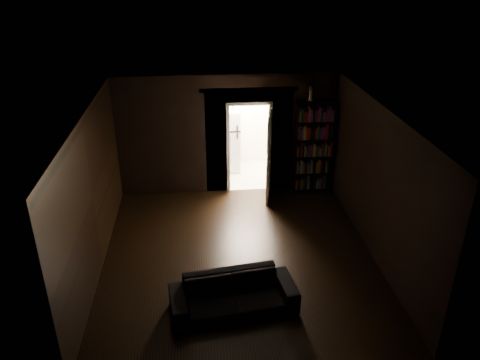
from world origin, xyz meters
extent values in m
plane|color=black|center=(0.00, 0.00, 0.00)|extent=(5.50, 5.50, 0.00)
cube|color=black|center=(-1.23, 2.80, 1.40)|extent=(2.55, 0.10, 2.80)
cube|color=black|center=(1.73, 2.80, 1.40)|extent=(1.55, 0.10, 2.80)
cube|color=black|center=(0.50, 2.80, 2.45)|extent=(0.90, 0.10, 0.70)
cube|color=black|center=(-2.50, 0.00, 1.40)|extent=(0.02, 5.50, 2.80)
cube|color=black|center=(2.50, 0.00, 1.40)|extent=(0.02, 5.50, 2.80)
cube|color=black|center=(0.00, -2.75, 1.40)|extent=(5.00, 0.02, 2.80)
cube|color=beige|center=(0.00, 0.00, 2.80)|extent=(5.00, 5.50, 0.02)
cube|color=white|center=(0.50, 2.74, 1.05)|extent=(1.04, 0.06, 2.17)
cube|color=#B3AE9C|center=(0.50, 3.65, -0.05)|extent=(2.20, 1.80, 0.10)
cube|color=white|center=(0.50, 4.50, 1.20)|extent=(2.20, 0.10, 2.40)
cube|color=white|center=(-0.55, 3.65, 1.20)|extent=(0.10, 1.60, 2.40)
cube|color=white|center=(1.55, 3.65, 1.20)|extent=(0.10, 1.60, 2.40)
cube|color=white|center=(0.50, 3.65, 2.45)|extent=(2.20, 1.80, 0.10)
cube|color=#D97582|center=(0.50, 4.44, 2.22)|extent=(2.00, 0.04, 0.26)
imported|color=black|center=(-0.22, -1.43, 0.38)|extent=(2.08, 1.11, 0.76)
cube|color=black|center=(1.98, 2.59, 1.10)|extent=(0.91, 0.36, 2.20)
cube|color=white|center=(0.03, 4.03, 0.82)|extent=(0.78, 0.73, 1.65)
cube|color=white|center=(0.89, 2.31, 1.02)|extent=(0.21, 0.84, 2.05)
cube|color=white|center=(1.85, 2.66, 2.36)|extent=(0.11, 0.11, 0.32)
cube|color=black|center=(0.03, 3.97, 1.77)|extent=(0.56, 0.24, 0.23)
camera|label=1|loc=(-0.68, -7.27, 5.12)|focal=35.00mm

